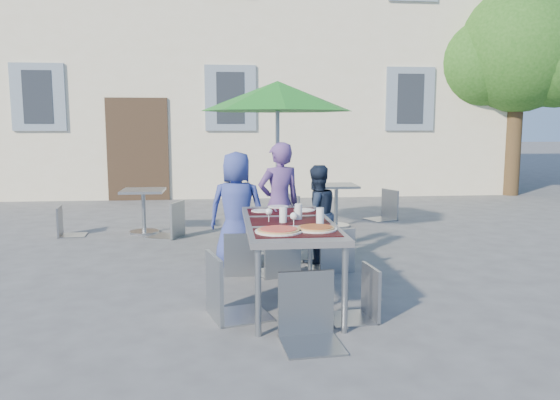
{
  "coord_description": "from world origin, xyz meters",
  "views": [
    {
      "loc": [
        -0.16,
        -4.54,
        1.63
      ],
      "look_at": [
        0.44,
        1.28,
        0.82
      ],
      "focal_mm": 35.0,
      "sensor_mm": 36.0,
      "label": 1
    }
  ],
  "objects": [
    {
      "name": "pizza_near_right",
      "position": [
        0.6,
        -0.08,
        0.77
      ],
      "size": [
        0.35,
        0.35,
        0.03
      ],
      "color": "white",
      "rests_on": "dining_table"
    },
    {
      "name": "place_settings",
      "position": [
        0.43,
        1.04,
        0.76
      ],
      "size": [
        0.7,
        0.48,
        0.01
      ],
      "color": "white",
      "rests_on": "dining_table"
    },
    {
      "name": "child_0",
      "position": [
        -0.02,
        1.66,
        0.67
      ],
      "size": [
        0.73,
        0.55,
        1.33
      ],
      "primitive_type": "imported",
      "rotation": [
        0.0,
        0.0,
        2.93
      ],
      "color": "#33418E",
      "rests_on": "ground"
    },
    {
      "name": "building",
      "position": [
        -0.0,
        11.5,
        4.85
      ],
      "size": [
        13.6,
        8.2,
        11.1
      ],
      "color": "beige",
      "rests_on": "ground"
    },
    {
      "name": "child_1",
      "position": [
        0.48,
        1.73,
        0.72
      ],
      "size": [
        0.6,
        0.49,
        1.43
      ],
      "primitive_type": "imported",
      "rotation": [
        0.0,
        0.0,
        3.45
      ],
      "color": "#5B3D7D",
      "rests_on": "ground"
    },
    {
      "name": "chair_1",
      "position": [
        0.42,
        1.22,
        0.56
      ],
      "size": [
        0.54,
        0.55,
        0.96
      ],
      "color": "gray",
      "rests_on": "ground"
    },
    {
      "name": "chair_2",
      "position": [
        1.04,
        1.31,
        0.55
      ],
      "size": [
        0.51,
        0.52,
        0.95
      ],
      "color": "#90959B",
      "rests_on": "ground"
    },
    {
      "name": "chair_4",
      "position": [
        0.97,
        -0.18,
        0.49
      ],
      "size": [
        0.42,
        0.42,
        0.85
      ],
      "color": "gray",
      "rests_on": "ground"
    },
    {
      "name": "pizza_near_left",
      "position": [
        0.28,
        -0.15,
        0.77
      ],
      "size": [
        0.39,
        0.39,
        0.03
      ],
      "color": "white",
      "rests_on": "dining_table"
    },
    {
      "name": "patio_umbrella",
      "position": [
        0.57,
        2.93,
        1.99
      ],
      "size": [
        2.08,
        2.08,
        2.22
      ],
      "color": "#B2B5BB",
      "rests_on": "ground"
    },
    {
      "name": "bg_chair_r_1",
      "position": [
        2.61,
        4.56,
        0.58
      ],
      "size": [
        0.57,
        0.56,
        0.98
      ],
      "color": "gray",
      "rests_on": "ground"
    },
    {
      "name": "glassware",
      "position": [
        0.49,
        0.29,
        0.83
      ],
      "size": [
        0.52,
        0.44,
        0.15
      ],
      "color": "silver",
      "rests_on": "dining_table"
    },
    {
      "name": "chair_3",
      "position": [
        -0.15,
        -0.05,
        0.63
      ],
      "size": [
        0.58,
        0.58,
        1.06
      ],
      "color": "#93999E",
      "rests_on": "ground"
    },
    {
      "name": "child_2",
      "position": [
        0.92,
        1.76,
        0.58
      ],
      "size": [
        0.64,
        0.51,
        1.16
      ],
      "primitive_type": "imported",
      "rotation": [
        0.0,
        0.0,
        3.51
      ],
      "color": "#192438",
      "rests_on": "ground"
    },
    {
      "name": "tree",
      "position": [
        6.55,
        7.54,
        3.25
      ],
      "size": [
        3.6,
        3.0,
        4.7
      ],
      "color": "#48351E",
      "rests_on": "ground"
    },
    {
      "name": "bg_chair_l_0",
      "position": [
        -2.49,
        3.65,
        0.48
      ],
      "size": [
        0.41,
        0.41,
        0.84
      ],
      "color": "gray",
      "rests_on": "ground"
    },
    {
      "name": "bg_chair_r_0",
      "position": [
        -0.94,
        3.4,
        0.59
      ],
      "size": [
        0.57,
        0.57,
        1.0
      ],
      "color": "gray",
      "rests_on": "ground"
    },
    {
      "name": "dining_table",
      "position": [
        0.43,
        0.38,
        0.7
      ],
      "size": [
        0.8,
        1.85,
        0.76
      ],
      "color": "#403F44",
      "rests_on": "ground"
    },
    {
      "name": "cafe_table_0",
      "position": [
        -1.37,
        3.75,
        0.43
      ],
      "size": [
        0.62,
        0.62,
        0.67
      ],
      "color": "#B2B5BB",
      "rests_on": "ground"
    },
    {
      "name": "chair_0",
      "position": [
        0.03,
        1.3,
        0.53
      ],
      "size": [
        0.41,
        0.41,
        0.91
      ],
      "color": "gray",
      "rests_on": "ground"
    },
    {
      "name": "ground",
      "position": [
        0.0,
        0.0,
        0.0
      ],
      "size": [
        90.0,
        90.0,
        0.0
      ],
      "primitive_type": "plane",
      "color": "#4A4B4D",
      "rests_on": "ground"
    },
    {
      "name": "chair_5",
      "position": [
        0.46,
        -0.62,
        0.58
      ],
      "size": [
        0.47,
        0.47,
        0.99
      ],
      "color": "gray",
      "rests_on": "ground"
    },
    {
      "name": "bg_chair_l_1",
      "position": [
        1.06,
        4.27,
        0.55
      ],
      "size": [
        0.53,
        0.53,
        0.94
      ],
      "color": "gray",
      "rests_on": "ground"
    },
    {
      "name": "cafe_table_1",
      "position": [
        1.62,
        3.97,
        0.44
      ],
      "size": [
        0.64,
        0.64,
        0.68
      ],
      "color": "#B2B5BB",
      "rests_on": "ground"
    }
  ]
}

